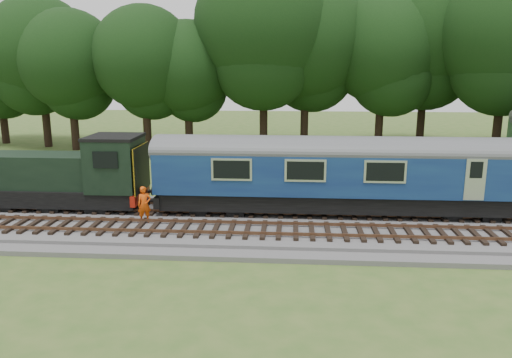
{
  "coord_description": "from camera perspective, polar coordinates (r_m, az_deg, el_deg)",
  "views": [
    {
      "loc": [
        3.25,
        -22.42,
        7.51
      ],
      "look_at": [
        1.55,
        1.4,
        2.0
      ],
      "focal_mm": 35.0,
      "sensor_mm": 36.0,
      "label": 1
    }
  ],
  "objects": [
    {
      "name": "ground",
      "position": [
        23.87,
        -3.98,
        -5.38
      ],
      "size": [
        120.0,
        120.0,
        0.0
      ],
      "primitive_type": "plane",
      "color": "#3B5E22",
      "rests_on": "ground"
    },
    {
      "name": "ballast",
      "position": [
        23.82,
        -3.98,
        -4.98
      ],
      "size": [
        70.0,
        7.0,
        0.35
      ],
      "primitive_type": "cube",
      "color": "#4C4C4F",
      "rests_on": "ground"
    },
    {
      "name": "track_north",
      "position": [
        25.07,
        -3.55,
        -3.48
      ],
      "size": [
        67.2,
        2.4,
        0.21
      ],
      "color": "black",
      "rests_on": "ballast"
    },
    {
      "name": "track_south",
      "position": [
        22.24,
        -4.56,
        -5.66
      ],
      "size": [
        67.2,
        2.4,
        0.21
      ],
      "color": "black",
      "rests_on": "ballast"
    },
    {
      "name": "fence",
      "position": [
        28.14,
        -2.71,
        -2.5
      ],
      "size": [
        64.0,
        0.12,
        1.0
      ],
      "primitive_type": null,
      "color": "#6B6054",
      "rests_on": "ground"
    },
    {
      "name": "tree_line",
      "position": [
        45.17,
        -0.11,
        3.42
      ],
      "size": [
        70.0,
        8.0,
        18.0
      ],
      "primitive_type": null,
      "color": "black",
      "rests_on": "ground"
    },
    {
      "name": "dmu_railcar",
      "position": [
        24.45,
        9.81,
        1.23
      ],
      "size": [
        18.05,
        2.86,
        3.88
      ],
      "color": "black",
      "rests_on": "ground"
    },
    {
      "name": "shunter_loco",
      "position": [
        27.0,
        -21.11,
        0.28
      ],
      "size": [
        8.91,
        2.6,
        3.38
      ],
      "color": "black",
      "rests_on": "ground"
    },
    {
      "name": "worker",
      "position": [
        23.55,
        -12.65,
        -2.87
      ],
      "size": [
        0.74,
        0.65,
        1.71
      ],
      "primitive_type": "imported",
      "rotation": [
        0.0,
        0.0,
        0.48
      ],
      "color": "#E24B0B",
      "rests_on": "ballast"
    }
  ]
}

